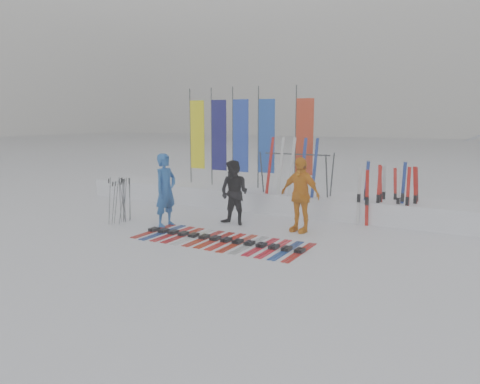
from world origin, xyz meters
The scene contains 10 objects.
ground centered at (0.00, 0.00, 0.00)m, with size 120.00×120.00×0.00m, color white.
snow_bank centered at (0.00, 4.60, 0.30)m, with size 14.00×1.60×0.60m, color white.
person_blue centered at (-1.78, 1.17, 0.96)m, with size 0.70×0.46×1.92m, color #1E59B1.
person_black centered at (-0.30, 2.18, 0.86)m, with size 0.84×0.65×1.72m, color black.
person_yellow centered at (1.52, 2.29, 0.94)m, with size 1.10×0.46×1.87m, color orange.
ski_row centered at (0.27, 0.55, 0.03)m, with size 4.09×1.70×0.07m.
pole_cluster centered at (-3.11, 0.94, 0.60)m, with size 0.57×0.82×1.25m.
feather_flags centered at (-1.45, 4.82, 2.24)m, with size 4.47×0.24×3.20m.
ski_rack centered at (0.65, 4.20, 1.38)m, with size 2.04×0.80×1.23m.
upright_skis centered at (3.24, 4.19, 0.79)m, with size 1.43×1.04×1.69m.
Camera 1 is at (5.73, -8.46, 2.83)m, focal length 35.00 mm.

